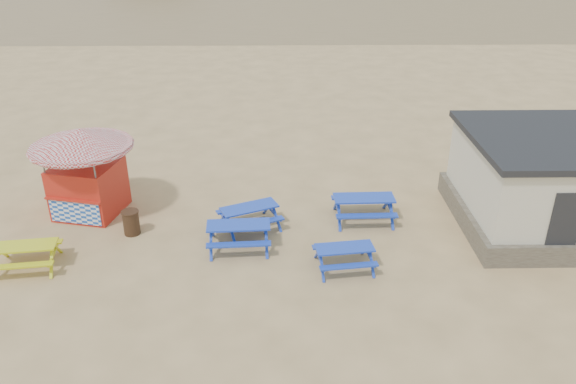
{
  "coord_description": "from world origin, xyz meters",
  "views": [
    {
      "loc": [
        0.75,
        -15.5,
        9.44
      ],
      "look_at": [
        1.03,
        1.5,
        1.0
      ],
      "focal_mm": 35.0,
      "sensor_mm": 36.0,
      "label": 1
    }
  ],
  "objects_px": {
    "litter_bin": "(131,222)",
    "picnic_table_blue_b": "(363,208)",
    "picnic_table_yellow": "(26,256)",
    "picnic_table_blue_a": "(250,217)",
    "ice_cream_kiosk": "(84,161)",
    "amenity_block": "(576,181)"
  },
  "relations": [
    {
      "from": "litter_bin",
      "to": "picnic_table_blue_b",
      "type": "bearing_deg",
      "value": 6.11
    },
    {
      "from": "litter_bin",
      "to": "amenity_block",
      "type": "bearing_deg",
      "value": 1.86
    },
    {
      "from": "picnic_table_blue_b",
      "to": "ice_cream_kiosk",
      "type": "height_order",
      "value": "ice_cream_kiosk"
    },
    {
      "from": "picnic_table_blue_a",
      "to": "picnic_table_blue_b",
      "type": "bearing_deg",
      "value": -16.99
    },
    {
      "from": "picnic_table_blue_b",
      "to": "picnic_table_blue_a",
      "type": "bearing_deg",
      "value": -174.44
    },
    {
      "from": "picnic_table_yellow",
      "to": "litter_bin",
      "type": "bearing_deg",
      "value": 28.89
    },
    {
      "from": "picnic_table_blue_a",
      "to": "amenity_block",
      "type": "xyz_separation_m",
      "value": [
        10.76,
        0.13,
        1.18
      ]
    },
    {
      "from": "ice_cream_kiosk",
      "to": "litter_bin",
      "type": "distance_m",
      "value": 2.8
    },
    {
      "from": "ice_cream_kiosk",
      "to": "litter_bin",
      "type": "xyz_separation_m",
      "value": [
        1.76,
        -1.55,
        -1.53
      ]
    },
    {
      "from": "picnic_table_blue_a",
      "to": "amenity_block",
      "type": "bearing_deg",
      "value": -23.45
    },
    {
      "from": "picnic_table_yellow",
      "to": "litter_bin",
      "type": "distance_m",
      "value": 3.27
    },
    {
      "from": "picnic_table_blue_b",
      "to": "picnic_table_yellow",
      "type": "bearing_deg",
      "value": -166.69
    },
    {
      "from": "picnic_table_yellow",
      "to": "litter_bin",
      "type": "xyz_separation_m",
      "value": [
        2.64,
        1.93,
        0.04
      ]
    },
    {
      "from": "picnic_table_yellow",
      "to": "amenity_block",
      "type": "height_order",
      "value": "amenity_block"
    },
    {
      "from": "amenity_block",
      "to": "litter_bin",
      "type": "bearing_deg",
      "value": -178.14
    },
    {
      "from": "picnic_table_yellow",
      "to": "litter_bin",
      "type": "height_order",
      "value": "litter_bin"
    },
    {
      "from": "picnic_table_blue_b",
      "to": "amenity_block",
      "type": "height_order",
      "value": "amenity_block"
    },
    {
      "from": "picnic_table_blue_a",
      "to": "ice_cream_kiosk",
      "type": "relative_size",
      "value": 0.56
    },
    {
      "from": "ice_cream_kiosk",
      "to": "amenity_block",
      "type": "height_order",
      "value": "amenity_block"
    },
    {
      "from": "picnic_table_yellow",
      "to": "ice_cream_kiosk",
      "type": "relative_size",
      "value": 0.48
    },
    {
      "from": "picnic_table_blue_b",
      "to": "ice_cream_kiosk",
      "type": "xyz_separation_m",
      "value": [
        -9.47,
        0.72,
        1.52
      ]
    },
    {
      "from": "picnic_table_blue_b",
      "to": "amenity_block",
      "type": "distance_m",
      "value": 7.0
    }
  ]
}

